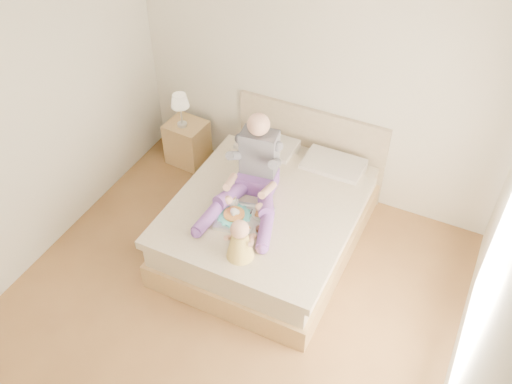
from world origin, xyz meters
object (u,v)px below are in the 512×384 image
at_px(adult, 253,175).
at_px(tray, 245,217).
at_px(bed, 272,216).
at_px(baby, 240,242).
at_px(nightstand, 187,142).

height_order(adult, tray, adult).
bearing_deg(tray, bed, 65.93).
height_order(adult, baby, adult).
bearing_deg(bed, baby, -84.76).
bearing_deg(tray, baby, -79.85).
bearing_deg(baby, tray, 105.42).
bearing_deg(nightstand, adult, -28.84).
xyz_separation_m(bed, tray, (-0.09, -0.42, 0.33)).
bearing_deg(baby, nightstand, 127.60).
bearing_deg(adult, baby, -79.77).
distance_m(nightstand, tray, 1.82).
xyz_separation_m(tray, baby, (0.17, -0.41, 0.13)).
height_order(nightstand, baby, baby).
distance_m(tray, baby, 0.46).
bearing_deg(nightstand, baby, -41.91).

